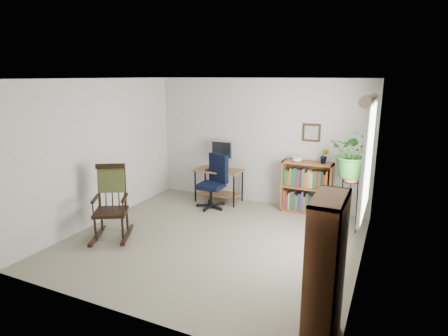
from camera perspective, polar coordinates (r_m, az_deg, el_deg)
The scene contains 18 objects.
floor at distance 5.80m, azimuth -1.69°, elevation -11.00°, with size 4.20×4.00×0.00m, color gray.
ceiling at distance 5.26m, azimuth -1.89°, elevation 13.45°, with size 4.20×4.00×0.00m, color silver.
wall_back at distance 7.21m, azimuth 5.37°, elevation 3.94°, with size 4.20×0.00×2.40m, color beige.
wall_front at distance 3.79m, azimuth -15.51°, elevation -5.72°, with size 4.20×0.00×2.40m, color beige.
wall_left at distance 6.60m, azimuth -18.33°, elevation 2.35°, with size 0.00×4.00×2.40m, color beige.
wall_right at distance 4.86m, azimuth 20.93°, elevation -1.82°, with size 0.00×4.00×2.40m, color beige.
window at distance 5.11m, azimuth 20.94°, elevation 1.22°, with size 0.12×1.20×1.50m, color white, non-canonical shape.
desk at distance 7.41m, azimuth -0.79°, elevation -2.69°, with size 0.90×0.50×0.65m, color #8E5E3F, non-canonical shape.
monitor at distance 7.38m, azimuth -0.34°, elevation 2.09°, with size 0.46×0.16×0.56m, color #B2B3B7, non-canonical shape.
keyboard at distance 7.21m, azimuth -1.22°, elevation -0.37°, with size 0.40×0.15×0.03m, color black.
office_chair at distance 7.00m, azimuth -2.01°, elevation -2.08°, with size 0.56×0.56×1.03m, color black, non-canonical shape.
rocking_chair at distance 5.95m, azimuth -16.97°, elevation -5.02°, with size 0.60×0.99×1.15m, color black, non-canonical shape.
low_bookshelf at distance 6.94m, azimuth 12.47°, elevation -2.91°, with size 0.89×0.30×0.94m, color #945430, non-canonical shape.
tall_bookshelf at distance 3.57m, azimuth 15.17°, elevation -15.36°, with size 0.27×0.64×1.45m, color #945430, non-canonical shape.
plant_stand at distance 6.23m, azimuth 18.49°, elevation -5.03°, with size 0.27×0.27×0.99m, color black, non-canonical shape.
spider_plant at distance 5.97m, azimuth 19.33°, elevation 5.50°, with size 1.69×1.88×1.46m, color #275D20.
potted_plant_small at distance 6.77m, azimuth 15.03°, elevation 1.11°, with size 0.13×0.24×0.11m, color #275D20.
framed_picture at distance 6.88m, azimuth 13.17°, elevation 5.27°, with size 0.32×0.04×0.32m, color black, non-canonical shape.
Camera 1 is at (2.36, -4.70, 2.44)m, focal length 30.00 mm.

